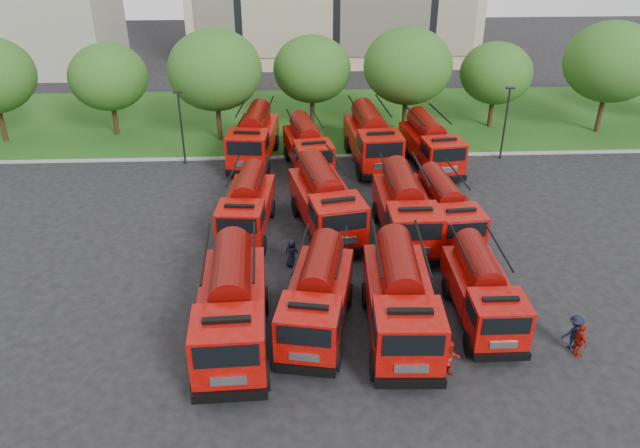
# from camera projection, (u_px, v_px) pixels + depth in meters

# --- Properties ---
(ground) EXTENTS (140.00, 140.00, 0.00)m
(ground) POSITION_uv_depth(u_px,v_px,m) (352.00, 308.00, 28.31)
(ground) COLOR black
(ground) RESTS_ON ground
(lawn) EXTENTS (70.00, 16.00, 0.12)m
(lawn) POSITION_uv_depth(u_px,v_px,m) (324.00, 119.00, 51.10)
(lawn) COLOR #214512
(lawn) RESTS_ON ground
(curb) EXTENTS (70.00, 0.30, 0.14)m
(curb) POSITION_uv_depth(u_px,v_px,m) (329.00, 156.00, 43.99)
(curb) COLOR gray
(curb) RESTS_ON ground
(side_building) EXTENTS (18.00, 12.00, 10.00)m
(side_building) POSITION_uv_depth(u_px,v_px,m) (21.00, 18.00, 63.36)
(side_building) COLOR gray
(side_building) RESTS_ON ground
(tree_1) EXTENTS (5.71, 5.71, 6.98)m
(tree_1) POSITION_uv_depth(u_px,v_px,m) (108.00, 77.00, 45.70)
(tree_1) COLOR #382314
(tree_1) RESTS_ON ground
(tree_2) EXTENTS (6.72, 6.72, 8.22)m
(tree_2) POSITION_uv_depth(u_px,v_px,m) (215.00, 70.00, 44.31)
(tree_2) COLOR #382314
(tree_2) RESTS_ON ground
(tree_3) EXTENTS (5.88, 5.88, 7.19)m
(tree_3) POSITION_uv_depth(u_px,v_px,m) (312.00, 69.00, 47.09)
(tree_3) COLOR #382314
(tree_3) RESTS_ON ground
(tree_4) EXTENTS (6.55, 6.55, 8.01)m
(tree_4) POSITION_uv_depth(u_px,v_px,m) (408.00, 66.00, 45.79)
(tree_4) COLOR #382314
(tree_4) RESTS_ON ground
(tree_5) EXTENTS (5.46, 5.46, 6.68)m
(tree_5) POSITION_uv_depth(u_px,v_px,m) (496.00, 73.00, 47.36)
(tree_5) COLOR #382314
(tree_5) RESTS_ON ground
(tree_6) EXTENTS (6.89, 6.89, 8.42)m
(tree_6) POSITION_uv_depth(u_px,v_px,m) (612.00, 62.00, 45.81)
(tree_6) COLOR #382314
(tree_6) RESTS_ON ground
(lamp_post_0) EXTENTS (0.60, 0.25, 5.11)m
(lamp_post_0) POSITION_uv_depth(u_px,v_px,m) (181.00, 124.00, 41.63)
(lamp_post_0) COLOR black
(lamp_post_0) RESTS_ON ground
(lamp_post_1) EXTENTS (0.60, 0.25, 5.11)m
(lamp_post_1) POSITION_uv_depth(u_px,v_px,m) (506.00, 119.00, 42.49)
(lamp_post_1) COLOR black
(lamp_post_1) RESTS_ON ground
(fire_truck_0) EXTENTS (3.18, 8.02, 3.60)m
(fire_truck_0) POSITION_uv_depth(u_px,v_px,m) (232.00, 306.00, 25.41)
(fire_truck_0) COLOR black
(fire_truck_0) RESTS_ON ground
(fire_truck_1) EXTENTS (3.67, 7.34, 3.20)m
(fire_truck_1) POSITION_uv_depth(u_px,v_px,m) (317.00, 296.00, 26.38)
(fire_truck_1) COLOR black
(fire_truck_1) RESTS_ON ground
(fire_truck_2) EXTENTS (3.08, 7.77, 3.49)m
(fire_truck_2) POSITION_uv_depth(u_px,v_px,m) (400.00, 299.00, 25.95)
(fire_truck_2) COLOR black
(fire_truck_2) RESTS_ON ground
(fire_truck_3) EXTENTS (2.42, 6.54, 2.97)m
(fire_truck_3) POSITION_uv_depth(u_px,v_px,m) (482.00, 290.00, 26.96)
(fire_truck_3) COLOR black
(fire_truck_3) RESTS_ON ground
(fire_truck_4) EXTENTS (2.97, 6.98, 3.09)m
(fire_truck_4) POSITION_uv_depth(u_px,v_px,m) (247.00, 206.00, 33.96)
(fire_truck_4) COLOR black
(fire_truck_4) RESTS_ON ground
(fire_truck_5) EXTENTS (4.11, 8.04, 3.49)m
(fire_truck_5) POSITION_uv_depth(u_px,v_px,m) (326.00, 201.00, 34.03)
(fire_truck_5) COLOR black
(fire_truck_5) RESTS_ON ground
(fire_truck_6) EXTENTS (2.85, 7.54, 3.41)m
(fire_truck_6) POSITION_uv_depth(u_px,v_px,m) (405.00, 209.00, 33.29)
(fire_truck_6) COLOR black
(fire_truck_6) RESTS_ON ground
(fire_truck_7) EXTENTS (2.97, 6.96, 3.08)m
(fire_truck_7) POSITION_uv_depth(u_px,v_px,m) (445.00, 210.00, 33.55)
(fire_truck_7) COLOR black
(fire_truck_7) RESTS_ON ground
(fire_truck_8) EXTENTS (3.39, 7.76, 3.43)m
(fire_truck_8) POSITION_uv_depth(u_px,v_px,m) (254.00, 137.00, 42.75)
(fire_truck_8) COLOR black
(fire_truck_8) RESTS_ON ground
(fire_truck_9) EXTENTS (3.39, 7.12, 3.11)m
(fire_truck_9) POSITION_uv_depth(u_px,v_px,m) (307.00, 147.00, 41.60)
(fire_truck_9) COLOR black
(fire_truck_9) RESTS_ON ground
(fire_truck_10) EXTENTS (3.41, 8.04, 3.57)m
(fire_truck_10) POSITION_uv_depth(u_px,v_px,m) (372.00, 138.00, 42.37)
(fire_truck_10) COLOR black
(fire_truck_10) RESTS_ON ground
(fire_truck_11) EXTENTS (3.37, 7.41, 3.25)m
(fire_truck_11) POSITION_uv_depth(u_px,v_px,m) (430.00, 144.00, 41.88)
(fire_truck_11) COLOR black
(fire_truck_11) RESTS_ON ground
(firefighter_0) EXTENTS (0.65, 0.56, 1.50)m
(firefighter_0) POSITION_uv_depth(u_px,v_px,m) (501.00, 354.00, 25.56)
(firefighter_0) COLOR maroon
(firefighter_0) RESTS_ON ground
(firefighter_1) EXTENTS (0.85, 0.51, 1.67)m
(firefighter_1) POSITION_uv_depth(u_px,v_px,m) (447.00, 375.00, 24.44)
(firefighter_1) COLOR maroon
(firefighter_1) RESTS_ON ground
(firefighter_2) EXTENTS (0.64, 0.96, 1.53)m
(firefighter_2) POSITION_uv_depth(u_px,v_px,m) (576.00, 355.00, 25.49)
(firefighter_2) COLOR maroon
(firefighter_2) RESTS_ON ground
(firefighter_3) EXTENTS (1.11, 0.70, 1.60)m
(firefighter_3) POSITION_uv_depth(u_px,v_px,m) (571.00, 348.00, 25.91)
(firefighter_3) COLOR black
(firefighter_3) RESTS_ON ground
(firefighter_4) EXTENTS (0.88, 0.73, 1.53)m
(firefighter_4) POSITION_uv_depth(u_px,v_px,m) (292.00, 266.00, 31.46)
(firefighter_4) COLOR black
(firefighter_4) RESTS_ON ground
(firefighter_5) EXTENTS (1.41, 0.68, 1.47)m
(firefighter_5) POSITION_uv_depth(u_px,v_px,m) (463.00, 219.00, 35.93)
(firefighter_5) COLOR maroon
(firefighter_5) RESTS_ON ground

